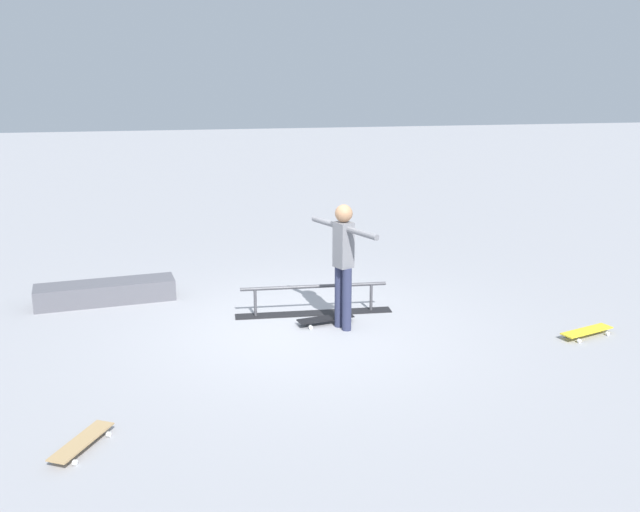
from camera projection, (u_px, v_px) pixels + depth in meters
name	position (u px, v px, depth m)	size (l,w,h in m)	color
ground_plane	(306.00, 328.00, 10.08)	(60.00, 60.00, 0.00)	#9E9EA3
grind_rail	(314.00, 301.00, 10.61)	(2.28, 0.32, 0.44)	black
skate_ledge	(106.00, 292.00, 11.12)	(2.05, 0.52, 0.31)	#595960
skater_main	(343.00, 258.00, 9.82)	(0.65, 1.30, 1.73)	#2D3351
skateboard_main	(326.00, 319.00, 10.23)	(0.82, 0.38, 0.09)	black
loose_skateboard_yellow	(587.00, 331.00, 9.76)	(0.82, 0.45, 0.09)	yellow
loose_skateboard_natural	(82.00, 442.00, 6.94)	(0.55, 0.80, 0.09)	tan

